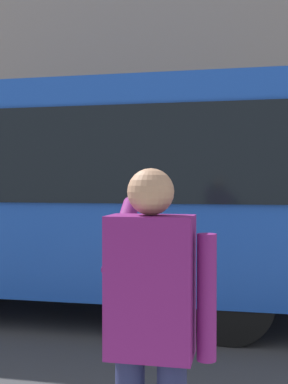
% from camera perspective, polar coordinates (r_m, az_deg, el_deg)
% --- Properties ---
extents(ground_plane, '(60.00, 60.00, 0.00)m').
position_cam_1_polar(ground_plane, '(6.93, 6.94, -13.80)').
color(ground_plane, '#38383A').
extents(building_facade_far, '(28.00, 1.55, 12.00)m').
position_cam_1_polar(building_facade_far, '(14.12, 9.53, 18.41)').
color(building_facade_far, gray).
rests_on(building_facade_far, ground_plane).
extents(red_bus, '(9.05, 2.54, 3.08)m').
position_cam_1_polar(red_bus, '(7.29, -14.23, 0.29)').
color(red_bus, '#1947AD').
rests_on(red_bus, ground_plane).
extents(pedestrian_photographer, '(0.53, 0.52, 1.70)m').
position_cam_1_polar(pedestrian_photographer, '(2.37, 0.91, -14.61)').
color(pedestrian_photographer, '#1E2347').
rests_on(pedestrian_photographer, sidewalk_curb).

